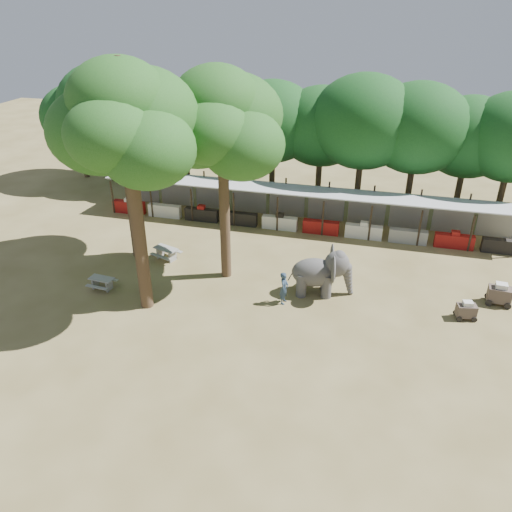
% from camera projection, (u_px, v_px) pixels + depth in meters
% --- Properties ---
extents(ground, '(100.00, 100.00, 0.00)m').
position_uv_depth(ground, '(250.00, 347.00, 22.63)').
color(ground, brown).
rests_on(ground, ground).
extents(vendor_stalls, '(28.00, 2.99, 2.80)m').
position_uv_depth(vendor_stalls, '(303.00, 210.00, 33.92)').
color(vendor_stalls, '#A9ABB0').
rests_on(vendor_stalls, ground).
extents(yard_tree_left, '(7.10, 6.90, 11.02)m').
position_uv_depth(yard_tree_left, '(121.00, 119.00, 26.99)').
color(yard_tree_left, '#332316').
rests_on(yard_tree_left, ground).
extents(yard_tree_center, '(7.10, 6.90, 12.04)m').
position_uv_depth(yard_tree_center, '(125.00, 124.00, 21.57)').
color(yard_tree_center, '#332316').
rests_on(yard_tree_center, ground).
extents(yard_tree_back, '(7.10, 6.90, 11.36)m').
position_uv_depth(yard_tree_back, '(220.00, 123.00, 24.63)').
color(yard_tree_back, '#332316').
rests_on(yard_tree_back, ground).
extents(backdrop_trees, '(46.46, 5.95, 8.33)m').
position_uv_depth(backdrop_trees, '(318.00, 128.00, 36.31)').
color(backdrop_trees, '#332316').
rests_on(backdrop_trees, ground).
extents(elephant, '(3.44, 2.57, 2.57)m').
position_uv_depth(elephant, '(322.00, 272.00, 26.14)').
color(elephant, '#3F3D3D').
rests_on(elephant, ground).
extents(handler, '(0.48, 0.67, 1.77)m').
position_uv_depth(handler, '(284.00, 288.00, 25.48)').
color(handler, '#26384C').
rests_on(handler, ground).
extents(picnic_table_near, '(1.42, 1.30, 0.66)m').
position_uv_depth(picnic_table_near, '(102.00, 282.00, 26.92)').
color(picnic_table_near, gray).
rests_on(picnic_table_near, ground).
extents(picnic_table_far, '(1.83, 1.74, 0.74)m').
position_uv_depth(picnic_table_far, '(166.00, 252.00, 29.91)').
color(picnic_table_far, gray).
rests_on(picnic_table_far, ground).
extents(cart_front, '(1.11, 0.84, 0.98)m').
position_uv_depth(cart_front, '(466.00, 310.00, 24.42)').
color(cart_front, '#3D312A').
rests_on(cart_front, ground).
extents(cart_back, '(1.30, 0.91, 1.21)m').
position_uv_depth(cart_back, '(500.00, 294.00, 25.52)').
color(cart_back, '#3D312A').
rests_on(cart_back, ground).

